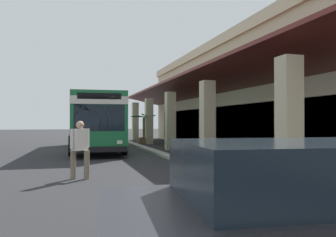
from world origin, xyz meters
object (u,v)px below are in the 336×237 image
(pedestrian, at_px, (80,146))
(potted_palm, at_px, (144,136))
(transit_bus, at_px, (96,119))
(parked_sedan_charcoal, at_px, (323,215))

(pedestrian, distance_m, potted_palm, 15.88)
(transit_bus, relative_size, potted_palm, 4.84)
(potted_palm, bearing_deg, pedestrian, -18.67)
(parked_sedan_charcoal, xyz_separation_m, potted_palm, (-22.40, 2.97, -0.13))
(parked_sedan_charcoal, distance_m, potted_palm, 22.60)
(pedestrian, height_order, potted_palm, potted_palm)
(potted_palm, bearing_deg, parked_sedan_charcoal, -7.55)
(transit_bus, relative_size, pedestrian, 6.69)
(transit_bus, distance_m, parked_sedan_charcoal, 18.07)
(transit_bus, relative_size, parked_sedan_charcoal, 2.48)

